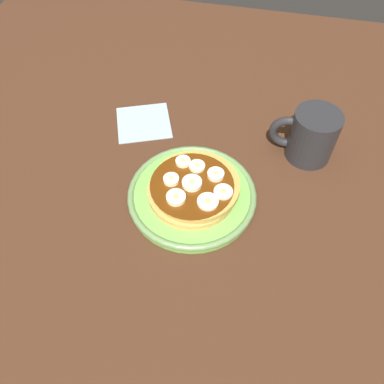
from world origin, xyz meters
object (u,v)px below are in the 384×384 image
Objects in this scene: banana_slice_4 at (176,198)px; banana_slice_6 at (223,192)px; banana_slice_3 at (199,167)px; napkin at (144,122)px; pancake_stack at (194,188)px; banana_slice_2 at (216,175)px; banana_slice_5 at (208,202)px; plate at (192,195)px; banana_slice_1 at (172,179)px; banana_slice_7 at (183,162)px; coffee_mug at (311,135)px; banana_slice_0 at (191,183)px.

banana_slice_6 is at bearing -158.09° from banana_slice_4.
banana_slice_3 is 20.25cm from napkin.
napkin is (14.69, -16.85, -2.79)cm from pancake_stack.
banana_slice_2 is 8.41cm from banana_slice_4.
banana_slice_5 is at bearing 131.23° from napkin.
banana_slice_6 reaches higher than plate.
banana_slice_2 is at bearing -143.45° from pancake_stack.
banana_slice_1 is at bearing -65.19° from banana_slice_4.
banana_slice_4 is at bearing 21.91° from banana_slice_6.
banana_slice_1 is 0.77× the size of banana_slice_5.
banana_slice_5 is 1.10× the size of banana_slice_6.
plate is at bearing 120.76° from banana_slice_7.
pancake_stack is 4.25cm from banana_slice_1.
banana_slice_3 is (-0.40, -4.01, 3.25)cm from plate.
coffee_mug is (-18.85, -11.67, 0.77)cm from banana_slice_3.
banana_slice_0 is at bearing 129.62° from napkin.
napkin is (12.49, -20.72, -4.32)cm from banana_slice_4.
banana_slice_0 is 1.20× the size of banana_slice_3.
banana_slice_1 is 0.25× the size of napkin.
banana_slice_3 is 0.87× the size of banana_slice_4.
banana_slice_3 and banana_slice_5 have the same top height.
banana_slice_3 is at bearing 31.77° from coffee_mug.
banana_slice_2 is at bearing 39.56° from coffee_mug.
coffee_mug is at bearing -148.23° from banana_slice_3.
napkin is at bearing -58.93° from banana_slice_4.
pancake_stack is 4.87cm from banana_slice_5.
banana_slice_1 reaches higher than banana_slice_5.
banana_slice_2 is (-3.32, -2.46, 1.57)cm from pancake_stack.
coffee_mug is at bearing -141.35° from banana_slice_0.
banana_slice_3 is at bearing -99.68° from banana_slice_0.
banana_slice_6 is at bearing -129.49° from banana_slice_5.
banana_slice_0 is 22.59cm from napkin.
banana_slice_2 is 1.03× the size of banana_slice_3.
banana_slice_2 is (-3.61, -2.77, 3.38)cm from plate.
banana_slice_3 reaches higher than pancake_stack.
banana_slice_7 is at bearing 27.07° from coffee_mug.
banana_slice_3 is 7.92cm from banana_slice_4.
pancake_stack is at bearing 125.27° from banana_slice_7.
banana_slice_0 reaches higher than banana_slice_7.
banana_slice_2 is 20.29cm from coffee_mug.
napkin is at bearing -38.61° from banana_slice_2.
banana_slice_0 reaches higher than plate.
banana_slice_4 is (5.53, 6.33, -0.04)cm from banana_slice_2.
pancake_stack is at bearing -48.09° from banana_slice_5.
banana_slice_6 is 1.21× the size of banana_slice_7.
banana_slice_5 is at bearing 49.93° from coffee_mug.
plate reaches higher than napkin.
banana_slice_7 is at bearing 132.80° from napkin.
pancake_stack is 4.90× the size of banana_slice_6.
banana_slice_0 is 1.17× the size of banana_slice_2.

